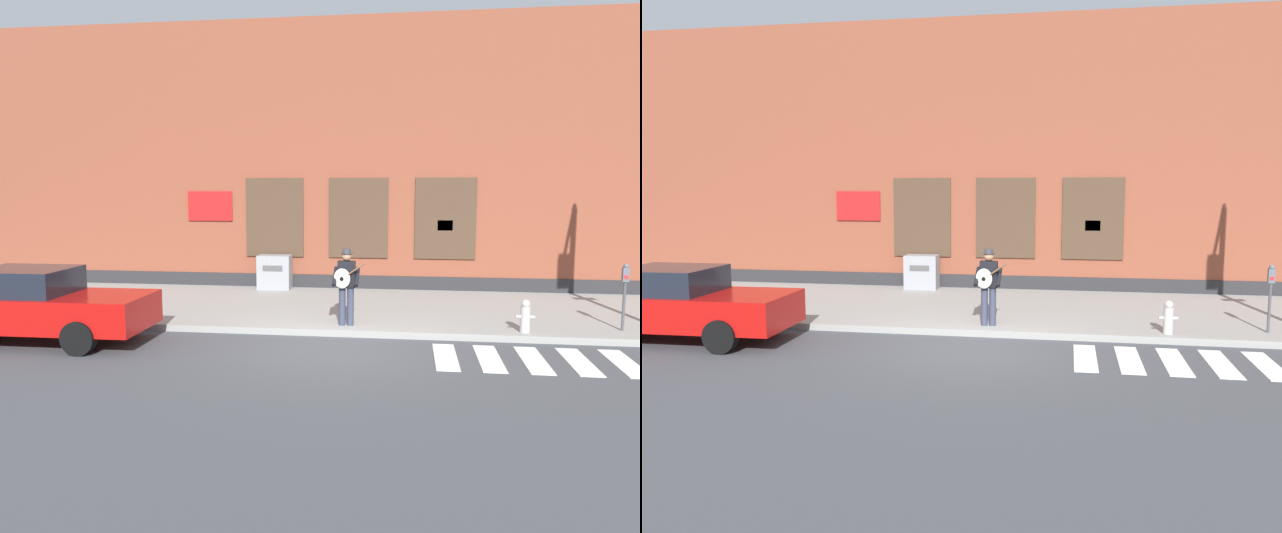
% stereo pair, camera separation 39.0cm
% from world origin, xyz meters
% --- Properties ---
extents(ground_plane, '(160.00, 160.00, 0.00)m').
position_xyz_m(ground_plane, '(0.00, 0.00, 0.00)').
color(ground_plane, '#424449').
extents(sidewalk, '(28.00, 5.69, 0.15)m').
position_xyz_m(sidewalk, '(0.00, 3.90, 0.07)').
color(sidewalk, gray).
rests_on(sidewalk, ground).
extents(building_backdrop, '(28.00, 4.06, 8.14)m').
position_xyz_m(building_backdrop, '(-0.00, 8.75, 4.06)').
color(building_backdrop, brown).
rests_on(building_backdrop, ground).
extents(crosswalk, '(5.20, 1.90, 0.01)m').
position_xyz_m(crosswalk, '(4.61, -0.24, 0.01)').
color(crosswalk, silver).
rests_on(crosswalk, ground).
extents(red_car, '(4.63, 2.03, 1.53)m').
position_xyz_m(red_car, '(-6.08, -0.23, 0.77)').
color(red_car, '#B20F0C').
rests_on(red_car, ground).
extents(busker, '(0.70, 0.51, 1.69)m').
position_xyz_m(busker, '(0.15, 1.55, 1.11)').
color(busker, '#33384C').
rests_on(busker, sidewalk).
extents(parking_meter, '(0.13, 0.11, 1.44)m').
position_xyz_m(parking_meter, '(6.03, 1.88, 1.09)').
color(parking_meter, '#47474C').
rests_on(parking_meter, sidewalk).
extents(utility_box, '(0.98, 0.63, 1.02)m').
position_xyz_m(utility_box, '(-2.47, 6.30, 0.66)').
color(utility_box, gray).
rests_on(utility_box, sidewalk).
extents(fire_hydrant, '(0.38, 0.20, 0.70)m').
position_xyz_m(fire_hydrant, '(3.94, 1.41, 0.49)').
color(fire_hydrant, '#B2ADA8').
rests_on(fire_hydrant, sidewalk).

